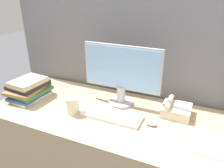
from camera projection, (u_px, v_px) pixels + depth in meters
The scene contains 9 objects.
cubicle_panel_rear at pixel (127, 81), 1.80m from camera, with size 2.03×0.04×1.68m.
desk at pixel (108, 155), 1.67m from camera, with size 1.63×0.71×0.76m.
monitor at pixel (121, 75), 1.53m from camera, with size 0.57×0.18×0.44m.
keyboard at pixel (112, 116), 1.45m from camera, with size 0.40×0.15×0.02m.
mouse at pixel (151, 123), 1.36m from camera, with size 0.07×0.04×0.03m.
coffee_cup at pixel (73, 105), 1.48m from camera, with size 0.09×0.09×0.12m.
book_stack at pixel (29, 89), 1.68m from camera, with size 0.25×0.31×0.16m.
desk_telephone at pixel (176, 110), 1.47m from camera, with size 0.19×0.18×0.10m.
paper_pile at pixel (210, 144), 1.20m from camera, with size 0.21×0.23×0.01m.
Camera 1 is at (0.55, -0.82, 1.56)m, focal length 35.00 mm.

